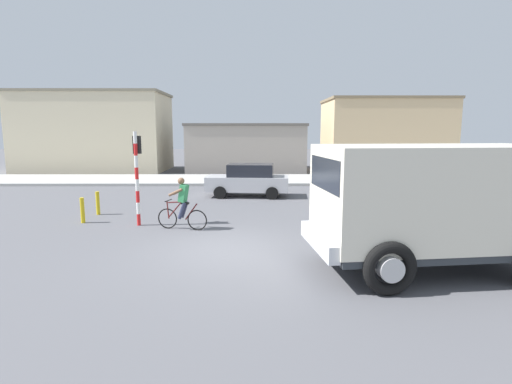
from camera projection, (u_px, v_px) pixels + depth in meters
ground_plane at (227, 249)px, 11.00m from camera, size 120.00×120.00×0.00m
sidewalk_far at (242, 180)px, 25.82m from camera, size 80.00×5.00×0.16m
truck_foreground at (433, 200)px, 9.09m from camera, size 5.66×3.26×2.90m
cyclist at (182, 204)px, 13.03m from camera, size 1.69×0.59×1.72m
traffic_light_pole at (137, 165)px, 13.49m from camera, size 0.24×0.43×3.20m
car_red_near at (248, 180)px, 19.67m from camera, size 4.13×2.13×1.60m
car_white_mid at (394, 184)px, 18.12m from camera, size 4.29×2.62×1.60m
bollard_near at (82, 210)px, 14.03m from camera, size 0.14×0.14×0.90m
bollard_far at (98, 203)px, 15.41m from camera, size 0.14×0.14×0.90m
building_corner_left at (96, 132)px, 32.11m from camera, size 11.41×6.23×6.23m
building_mid_block at (247, 147)px, 32.68m from camera, size 9.26×6.85×3.75m
building_corner_right at (384, 135)px, 32.24m from camera, size 9.55×6.01×5.74m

